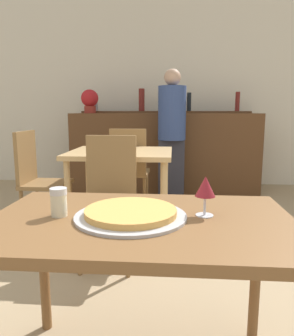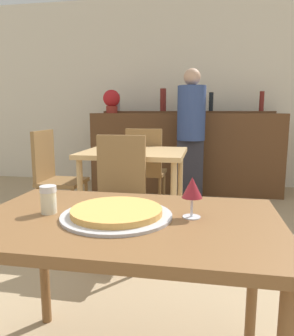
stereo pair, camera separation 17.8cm
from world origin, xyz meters
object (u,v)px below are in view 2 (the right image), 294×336
at_px(person_standing, 191,132).
at_px(potted_plant, 112,100).
at_px(cheese_shaker, 49,199).
at_px(chair_far_side_front, 118,190).
at_px(chair_far_side_left, 54,173).
at_px(pizza_tray, 117,213).
at_px(wine_glass, 192,189).
at_px(chair_far_side_back, 145,166).

distance_m(person_standing, potted_plant, 1.33).
bearing_deg(cheese_shaker, chair_far_side_front, 91.31).
height_order(chair_far_side_left, cheese_shaker, chair_far_side_left).
bearing_deg(chair_far_side_left, cheese_shaker, -154.18).
height_order(chair_far_side_front, chair_far_side_left, same).
bearing_deg(chair_far_side_front, potted_plant, 107.34).
bearing_deg(pizza_tray, person_standing, 87.17).
bearing_deg(potted_plant, chair_far_side_left, -92.87).
relative_size(chair_far_side_left, wine_glass, 5.97).
height_order(chair_far_side_front, potted_plant, potted_plant).
bearing_deg(person_standing, cheese_shaker, -98.44).
xyz_separation_m(chair_far_side_left, person_standing, (1.24, 1.17, 0.34)).
bearing_deg(chair_far_side_front, pizza_tray, -74.75).
relative_size(cheese_shaker, wine_glass, 0.71).
xyz_separation_m(chair_far_side_left, wine_glass, (1.38, -1.64, 0.29)).
bearing_deg(pizza_tray, wine_glass, 8.85).
bearing_deg(wine_glass, person_standing, 92.97).
xyz_separation_m(chair_far_side_left, pizza_tray, (1.10, -1.68, 0.19)).
distance_m(pizza_tray, wine_glass, 0.31).
relative_size(chair_far_side_left, pizza_tray, 2.19).
distance_m(pizza_tray, cheese_shaker, 0.29).
distance_m(chair_far_side_front, potted_plant, 2.47).
bearing_deg(chair_far_side_front, person_standing, 75.39).
bearing_deg(chair_far_side_back, person_standing, -126.22).
height_order(chair_far_side_front, wine_glass, chair_far_side_front).
bearing_deg(pizza_tray, chair_far_side_left, 123.06).
distance_m(cheese_shaker, potted_plant, 3.50).
distance_m(pizza_tray, person_standing, 2.86).
xyz_separation_m(chair_far_side_back, cheese_shaker, (0.03, -2.24, 0.24)).
distance_m(chair_far_side_back, potted_plant, 1.53).
bearing_deg(chair_far_side_left, person_standing, -46.66).
height_order(pizza_tray, potted_plant, potted_plant).
xyz_separation_m(chair_far_side_left, potted_plant, (0.09, 1.70, 0.74)).
bearing_deg(pizza_tray, chair_far_side_back, 97.83).
bearing_deg(wine_glass, potted_plant, 111.25).
relative_size(cheese_shaker, potted_plant, 0.34).
xyz_separation_m(chair_far_side_front, chair_far_side_left, (-0.79, 0.55, 0.00)).
distance_m(chair_far_side_back, cheese_shaker, 2.25).
relative_size(wine_glass, potted_plant, 0.48).
xyz_separation_m(chair_far_side_back, potted_plant, (-0.70, 1.14, 0.74)).
height_order(chair_far_side_left, person_standing, person_standing).
relative_size(chair_far_side_front, person_standing, 0.58).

